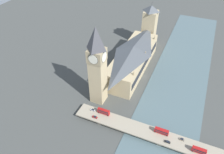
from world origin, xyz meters
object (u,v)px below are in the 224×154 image
Objects in this scene: car_northbound_mid at (182,139)px; parliament_hall at (133,58)px; clock_tower at (97,65)px; victoria_tower at (149,26)px; double_decker_bus_lead at (199,150)px; car_southbound_lead at (95,117)px; double_decker_bus_rear at (162,131)px; car_northbound_lead at (93,110)px; car_northbound_tail at (167,142)px; road_bridge at (161,137)px; double_decker_bus_mid at (104,111)px.

parliament_hall is at bearing -48.64° from car_northbound_mid.
victoria_tower is (-12.90, -117.60, -13.87)m from clock_tower.
double_decker_bus_lead is 2.34× the size of car_southbound_lead.
double_decker_bus_rear is 2.53× the size of car_northbound_lead.
car_northbound_mid is at bearing -174.38° from car_southbound_lead.
car_southbound_lead reaches higher than car_northbound_mid.
double_decker_bus_rear is 55.60m from car_southbound_lead.
car_northbound_tail is (-6.31, 6.32, -2.00)m from double_decker_bus_rear.
clock_tower is at bearing 77.39° from parliament_hall.
double_decker_bus_rear is at bearing 1.12° from car_northbound_mid.
car_northbound_mid is at bearing 116.24° from victoria_tower.
victoria_tower is at bearing -96.26° from clock_tower.
double_decker_bus_rear is (-63.71, 18.16, -32.96)m from clock_tower.
victoria_tower is at bearing -69.48° from double_decker_bus_rear.
car_southbound_lead is at bearing 6.91° from double_decker_bus_rear.
car_southbound_lead is at bearing 3.68° from road_bridge.
double_decker_bus_lead is 84.02m from car_southbound_lead.
double_decker_bus_mid reaches higher than double_decker_bus_lead.
double_decker_bus_mid is 2.39× the size of car_northbound_tail.
parliament_hall is 91.80m from double_decker_bus_rear.
car_southbound_lead reaches higher than car_northbound_tail.
victoria_tower is at bearing -69.65° from road_bridge.
car_southbound_lead is (-8.55, 24.85, -34.87)m from clock_tower.
clock_tower is 1.35× the size of victoria_tower.
road_bridge is 61.23m from car_northbound_lead.
car_northbound_mid is 11.70m from car_northbound_tail.
parliament_hall is 101.43m from car_northbound_mid.
clock_tower is 0.52× the size of road_bridge.
parliament_hall is 77.64m from car_northbound_lead.
double_decker_bus_lead is at bearing 176.52° from car_northbound_lead.
car_northbound_lead is 1.13× the size of car_northbound_mid.
car_northbound_tail is at bearing -179.66° from car_southbound_lead.
double_decker_bus_rear reaches higher than road_bridge.
car_northbound_mid is at bearing -167.41° from road_bridge.
double_decker_bus_mid is at bearing 0.09° from car_northbound_mid.
car_northbound_mid is (-66.76, 135.44, -21.08)m from victoria_tower.
road_bridge is at bearing 161.74° from clock_tower.
clock_tower is 88.80m from car_northbound_mid.
parliament_hall is 60.72m from victoria_tower.
parliament_hall is at bearing -97.23° from car_northbound_lead.
car_northbound_lead reaches higher than car_northbound_mid.
double_decker_bus_rear is at bearing 123.71° from parliament_hall.
victoria_tower is at bearing -63.76° from car_northbound_mid.
double_decker_bus_mid is 56.99m from car_northbound_tail.
car_northbound_tail is 1.04× the size of car_southbound_lead.
clock_tower is at bearing -18.26° from road_bridge.
clock_tower is 19.31× the size of car_northbound_mid.
victoria_tower reaches higher than car_southbound_lead.
double_decker_bus_rear is 60.48m from car_northbound_lead.
clock_tower is at bearing -53.14° from double_decker_bus_mid.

